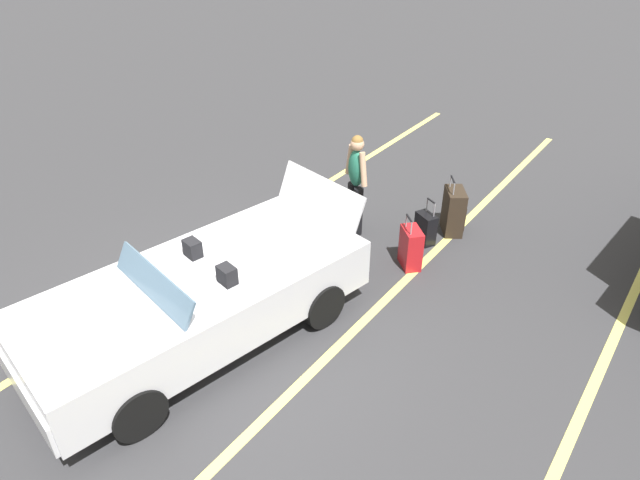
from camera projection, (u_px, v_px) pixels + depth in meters
name	position (u px, v px, depth m)	size (l,w,h in m)	color
ground_plane	(204.00, 336.00, 7.14)	(80.00, 80.00, 0.00)	#333335
lot_line_near	(141.00, 299.00, 7.76)	(18.00, 0.12, 0.01)	#EAE066
lot_line_mid	(295.00, 388.00, 6.41)	(18.00, 0.12, 0.01)	#EAE066
convertible_car	(184.00, 306.00, 6.71)	(4.40, 2.54, 1.52)	silver
suitcase_large_black	(454.00, 211.00, 9.05)	(0.55, 0.51, 0.95)	#2D2319
suitcase_medium_bright	(411.00, 248.00, 8.27)	(0.45, 0.46, 0.83)	red
suitcase_small_carryon	(425.00, 228.00, 8.84)	(0.33, 0.39, 0.74)	black
traveler_person	(356.00, 179.00, 8.76)	(0.35, 0.58, 1.65)	black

